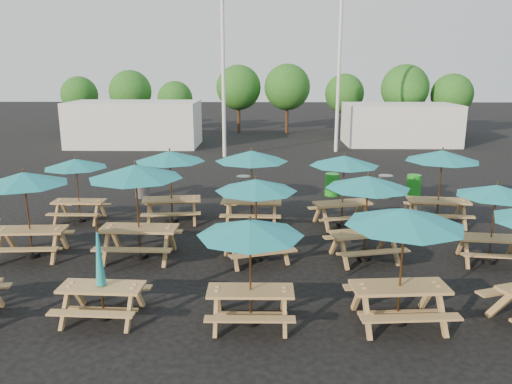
{
  "coord_description": "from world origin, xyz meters",
  "views": [
    {
      "loc": [
        0.28,
        -13.58,
        4.87
      ],
      "look_at": [
        0.0,
        1.5,
        1.1
      ],
      "focal_mm": 35.0,
      "sensor_mm": 36.0,
      "label": 1
    }
  ],
  "objects_px": {
    "picnic_unit_5": "(170,160)",
    "picnic_unit_9": "(405,223)",
    "picnic_unit_1": "(24,183)",
    "picnic_unit_11": "(344,164)",
    "picnic_unit_4": "(136,176)",
    "waste_bin_2": "(332,185)",
    "waste_bin_4": "(414,186)",
    "picnic_unit_8": "(252,160)",
    "picnic_unit_10": "(368,186)",
    "picnic_unit_3": "(101,278)",
    "picnic_unit_14": "(442,159)",
    "waste_bin_3": "(385,186)",
    "waste_bin_1": "(243,187)",
    "picnic_unit_6": "(250,233)",
    "waste_bin_0": "(142,186)",
    "picnic_unit_7": "(256,189)",
    "picnic_unit_13": "(496,195)",
    "picnic_unit_2": "(76,167)"
  },
  "relations": [
    {
      "from": "picnic_unit_2",
      "to": "picnic_unit_3",
      "type": "relative_size",
      "value": 1.0
    },
    {
      "from": "picnic_unit_5",
      "to": "waste_bin_1",
      "type": "bearing_deg",
      "value": 46.87
    },
    {
      "from": "picnic_unit_4",
      "to": "picnic_unit_6",
      "type": "relative_size",
      "value": 1.18
    },
    {
      "from": "picnic_unit_3",
      "to": "waste_bin_2",
      "type": "bearing_deg",
      "value": 62.48
    },
    {
      "from": "picnic_unit_1",
      "to": "waste_bin_0",
      "type": "distance_m",
      "value": 6.61
    },
    {
      "from": "waste_bin_0",
      "to": "waste_bin_3",
      "type": "relative_size",
      "value": 1.0
    },
    {
      "from": "picnic_unit_4",
      "to": "waste_bin_2",
      "type": "bearing_deg",
      "value": 50.33
    },
    {
      "from": "picnic_unit_13",
      "to": "waste_bin_2",
      "type": "relative_size",
      "value": 2.54
    },
    {
      "from": "picnic_unit_1",
      "to": "picnic_unit_8",
      "type": "relative_size",
      "value": 0.98
    },
    {
      "from": "picnic_unit_3",
      "to": "waste_bin_4",
      "type": "bearing_deg",
      "value": 50.34
    },
    {
      "from": "picnic_unit_5",
      "to": "waste_bin_2",
      "type": "xyz_separation_m",
      "value": [
        5.61,
        3.55,
        -1.61
      ]
    },
    {
      "from": "picnic_unit_1",
      "to": "picnic_unit_11",
      "type": "height_order",
      "value": "picnic_unit_1"
    },
    {
      "from": "picnic_unit_2",
      "to": "waste_bin_3",
      "type": "xyz_separation_m",
      "value": [
        10.63,
        3.29,
        -1.38
      ]
    },
    {
      "from": "picnic_unit_9",
      "to": "picnic_unit_8",
      "type": "bearing_deg",
      "value": 111.18
    },
    {
      "from": "waste_bin_4",
      "to": "picnic_unit_14",
      "type": "bearing_deg",
      "value": -93.88
    },
    {
      "from": "picnic_unit_6",
      "to": "picnic_unit_2",
      "type": "bearing_deg",
      "value": 130.63
    },
    {
      "from": "picnic_unit_11",
      "to": "waste_bin_2",
      "type": "height_order",
      "value": "picnic_unit_11"
    },
    {
      "from": "picnic_unit_4",
      "to": "picnic_unit_14",
      "type": "distance_m",
      "value": 9.31
    },
    {
      "from": "picnic_unit_4",
      "to": "waste_bin_1",
      "type": "distance_m",
      "value": 6.91
    },
    {
      "from": "waste_bin_0",
      "to": "waste_bin_2",
      "type": "relative_size",
      "value": 1.0
    },
    {
      "from": "picnic_unit_2",
      "to": "waste_bin_1",
      "type": "xyz_separation_m",
      "value": [
        5.19,
        3.06,
        -1.38
      ]
    },
    {
      "from": "picnic_unit_14",
      "to": "picnic_unit_3",
      "type": "bearing_deg",
      "value": -137.31
    },
    {
      "from": "picnic_unit_11",
      "to": "waste_bin_0",
      "type": "distance_m",
      "value": 8.07
    },
    {
      "from": "picnic_unit_3",
      "to": "picnic_unit_9",
      "type": "distance_m",
      "value": 5.95
    },
    {
      "from": "picnic_unit_7",
      "to": "picnic_unit_14",
      "type": "distance_m",
      "value": 6.58
    },
    {
      "from": "picnic_unit_5",
      "to": "waste_bin_4",
      "type": "xyz_separation_m",
      "value": [
        8.74,
        3.37,
        -1.61
      ]
    },
    {
      "from": "picnic_unit_7",
      "to": "waste_bin_0",
      "type": "bearing_deg",
      "value": 106.46
    },
    {
      "from": "picnic_unit_4",
      "to": "picnic_unit_13",
      "type": "height_order",
      "value": "picnic_unit_4"
    },
    {
      "from": "picnic_unit_13",
      "to": "picnic_unit_14",
      "type": "height_order",
      "value": "picnic_unit_14"
    },
    {
      "from": "picnic_unit_5",
      "to": "picnic_unit_9",
      "type": "distance_m",
      "value": 8.6
    },
    {
      "from": "picnic_unit_8",
      "to": "picnic_unit_10",
      "type": "distance_m",
      "value": 4.25
    },
    {
      "from": "picnic_unit_4",
      "to": "waste_bin_4",
      "type": "distance_m",
      "value": 11.27
    },
    {
      "from": "picnic_unit_4",
      "to": "waste_bin_1",
      "type": "height_order",
      "value": "picnic_unit_4"
    },
    {
      "from": "picnic_unit_4",
      "to": "picnic_unit_9",
      "type": "relative_size",
      "value": 1.05
    },
    {
      "from": "picnic_unit_5",
      "to": "picnic_unit_14",
      "type": "xyz_separation_m",
      "value": [
        8.51,
        -0.07,
        0.05
      ]
    },
    {
      "from": "picnic_unit_1",
      "to": "waste_bin_3",
      "type": "xyz_separation_m",
      "value": [
        10.76,
        6.43,
        -1.58
      ]
    },
    {
      "from": "waste_bin_1",
      "to": "waste_bin_2",
      "type": "xyz_separation_m",
      "value": [
        3.43,
        0.5,
        0.0
      ]
    },
    {
      "from": "waste_bin_0",
      "to": "waste_bin_3",
      "type": "height_order",
      "value": "same"
    },
    {
      "from": "waste_bin_1",
      "to": "waste_bin_3",
      "type": "distance_m",
      "value": 5.45
    },
    {
      "from": "picnic_unit_11",
      "to": "waste_bin_2",
      "type": "distance_m",
      "value": 4.12
    },
    {
      "from": "picnic_unit_2",
      "to": "waste_bin_4",
      "type": "bearing_deg",
      "value": 16.81
    },
    {
      "from": "picnic_unit_1",
      "to": "picnic_unit_4",
      "type": "distance_m",
      "value": 2.87
    },
    {
      "from": "waste_bin_3",
      "to": "picnic_unit_10",
      "type": "bearing_deg",
      "value": -107.43
    },
    {
      "from": "waste_bin_2",
      "to": "waste_bin_4",
      "type": "relative_size",
      "value": 1.0
    },
    {
      "from": "picnic_unit_9",
      "to": "waste_bin_1",
      "type": "xyz_separation_m",
      "value": [
        -3.43,
        9.56,
        -1.62
      ]
    },
    {
      "from": "waste_bin_1",
      "to": "picnic_unit_6",
      "type": "bearing_deg",
      "value": -86.72
    },
    {
      "from": "waste_bin_0",
      "to": "waste_bin_2",
      "type": "height_order",
      "value": "same"
    },
    {
      "from": "picnic_unit_9",
      "to": "waste_bin_3",
      "type": "bearing_deg",
      "value": 73.95
    },
    {
      "from": "picnic_unit_1",
      "to": "picnic_unit_6",
      "type": "height_order",
      "value": "picnic_unit_1"
    },
    {
      "from": "picnic_unit_14",
      "to": "waste_bin_2",
      "type": "xyz_separation_m",
      "value": [
        -2.9,
        3.62,
        -1.66
      ]
    }
  ]
}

